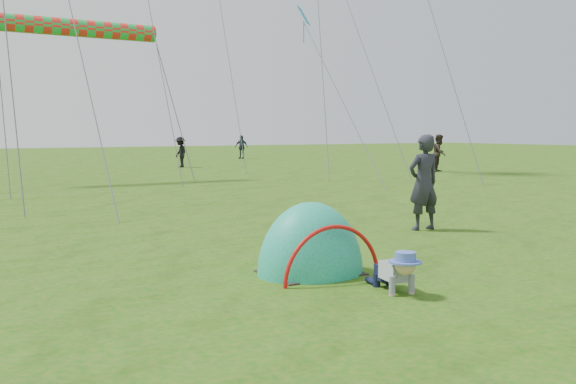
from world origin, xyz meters
TOP-DOWN VIEW (x-y plane):
  - ground at (0.00, 0.00)m, footprint 140.00×140.00m
  - crawling_toddler at (-0.96, 0.62)m, footprint 0.62×0.79m
  - popup_tent at (-1.27, 2.02)m, footprint 1.53×1.27m
  - standing_adult at (2.69, 4.08)m, footprint 0.71×0.50m
  - crowd_person_2 at (14.10, 34.20)m, footprint 0.89×0.99m
  - crowd_person_3 at (6.62, 26.53)m, footprint 0.60×1.03m
  - crowd_person_7 at (15.63, 16.85)m, footprint 1.05×0.97m
  - rainbow_tube_kite at (-0.45, 19.52)m, footprint 6.50×0.64m
  - diamond_kite_4 at (7.56, 16.03)m, footprint 0.87×0.87m

SIDE VIEW (x-z plane):
  - ground at x=0.00m, z-range 0.00..0.00m
  - popup_tent at x=-1.27m, z-range -0.97..0.97m
  - crawling_toddler at x=-0.96m, z-range 0.00..0.54m
  - crowd_person_3 at x=6.62m, z-range 0.00..1.60m
  - crowd_person_2 at x=14.10m, z-range 0.00..1.61m
  - crowd_person_7 at x=15.63m, z-range 0.00..1.75m
  - standing_adult at x=2.69m, z-range 0.00..1.85m
  - rainbow_tube_kite at x=-0.45m, z-range 5.37..6.01m
  - diamond_kite_4 at x=7.56m, z-range 5.96..6.67m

